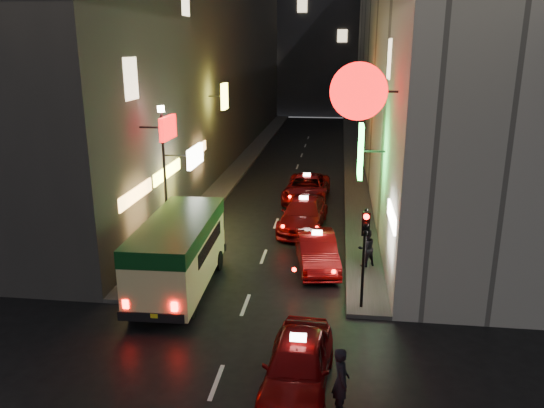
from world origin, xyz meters
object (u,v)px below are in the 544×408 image
at_px(taxi_near, 298,361).
at_px(traffic_light, 365,238).
at_px(pedestrian_crossing, 341,376).
at_px(lamp_post, 164,170).
at_px(minibus, 179,247).

distance_m(taxi_near, traffic_light, 5.17).
height_order(pedestrian_crossing, traffic_light, traffic_light).
bearing_deg(traffic_light, pedestrian_crossing, -97.61).
bearing_deg(lamp_post, pedestrian_crossing, -52.48).
relative_size(pedestrian_crossing, traffic_light, 0.57).
distance_m(minibus, taxi_near, 7.27).
bearing_deg(taxi_near, pedestrian_crossing, -34.57).
bearing_deg(taxi_near, lamp_post, 125.36).
bearing_deg(taxi_near, traffic_light, 67.95).
bearing_deg(traffic_light, taxi_near, -112.05).
relative_size(traffic_light, lamp_post, 0.56).
height_order(taxi_near, traffic_light, traffic_light).
height_order(taxi_near, pedestrian_crossing, pedestrian_crossing).
bearing_deg(taxi_near, minibus, 131.55).
xyz_separation_m(minibus, traffic_light, (6.60, -0.93, 0.97)).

